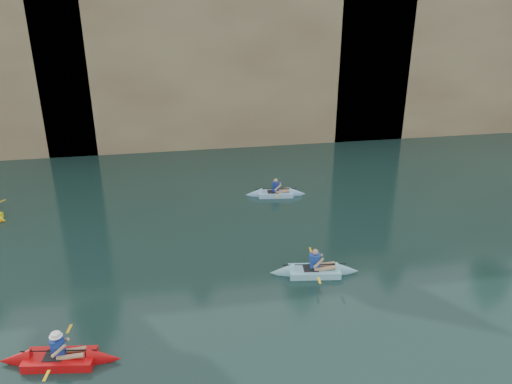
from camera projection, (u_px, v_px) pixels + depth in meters
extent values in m
plane|color=black|center=(274.00, 379.00, 14.00)|extent=(160.00, 160.00, 0.00)
cube|color=tan|center=(194.00, 43.00, 38.91)|extent=(70.00, 16.00, 12.00)
cube|color=#98885C|center=(232.00, 59.00, 32.64)|extent=(24.00, 2.40, 11.40)
cube|color=#98885C|center=(504.00, 63.00, 36.25)|extent=(26.00, 2.40, 9.84)
cube|color=black|center=(144.00, 127.00, 32.64)|extent=(3.50, 1.00, 3.20)
cube|color=black|center=(348.00, 108.00, 34.71)|extent=(5.00, 1.00, 4.50)
cube|color=red|center=(60.00, 359.00, 14.53)|extent=(2.85, 1.25, 0.31)
cone|color=red|center=(105.00, 358.00, 14.57)|extent=(1.08, 0.96, 0.82)
cone|color=red|center=(15.00, 360.00, 14.49)|extent=(1.08, 0.96, 0.82)
cube|color=black|center=(54.00, 356.00, 14.48)|extent=(0.62, 0.59, 0.04)
cube|color=navy|center=(58.00, 347.00, 14.37)|extent=(0.38, 0.28, 0.52)
sphere|color=tan|center=(56.00, 336.00, 14.22)|extent=(0.22, 0.22, 0.22)
cylinder|color=black|center=(59.00, 351.00, 14.42)|extent=(2.17, 0.36, 0.04)
cube|color=gold|center=(69.00, 329.00, 15.34)|extent=(0.14, 0.43, 0.02)
cube|color=gold|center=(46.00, 376.00, 13.50)|extent=(0.14, 0.43, 0.02)
cylinder|color=white|center=(56.00, 335.00, 14.21)|extent=(0.38, 0.38, 0.10)
cube|color=#85CDDF|center=(314.00, 271.00, 18.99)|extent=(2.73, 1.21, 0.30)
cone|color=#85CDDF|center=(347.00, 270.00, 19.04)|extent=(1.03, 0.94, 0.82)
cone|color=#85CDDF|center=(282.00, 272.00, 18.95)|extent=(1.03, 0.94, 0.82)
cube|color=black|center=(311.00, 268.00, 18.94)|extent=(0.62, 0.58, 0.04)
cube|color=#1C3E9A|center=(315.00, 261.00, 18.83)|extent=(0.40, 0.29, 0.55)
sphere|color=tan|center=(315.00, 252.00, 18.67)|extent=(0.23, 0.23, 0.23)
cylinder|color=black|center=(315.00, 264.00, 18.88)|extent=(2.39, 0.37, 0.04)
cube|color=gold|center=(311.00, 250.00, 19.90)|extent=(0.14, 0.43, 0.02)
cube|color=gold|center=(319.00, 280.00, 17.86)|extent=(0.14, 0.43, 0.02)
cone|color=yellow|center=(0.00, 218.00, 23.29)|extent=(1.09, 1.08, 0.74)
cube|color=gold|center=(2.00, 201.00, 24.45)|extent=(0.32, 0.38, 0.02)
cube|color=#8CBEEA|center=(276.00, 194.00, 26.04)|extent=(2.51, 1.07, 0.27)
cone|color=#8CBEEA|center=(297.00, 193.00, 26.10)|extent=(0.95, 0.83, 0.73)
cone|color=#8CBEEA|center=(254.00, 194.00, 25.99)|extent=(0.95, 0.83, 0.73)
cube|color=black|center=(273.00, 192.00, 26.00)|extent=(0.60, 0.52, 0.04)
cube|color=navy|center=(276.00, 187.00, 25.90)|extent=(0.36, 0.25, 0.49)
sphere|color=tan|center=(276.00, 181.00, 25.76)|extent=(0.20, 0.20, 0.20)
cylinder|color=black|center=(276.00, 189.00, 25.94)|extent=(2.13, 0.31, 0.04)
cube|color=gold|center=(274.00, 182.00, 26.84)|extent=(0.13, 0.43, 0.02)
cube|color=gold|center=(277.00, 196.00, 25.04)|extent=(0.13, 0.43, 0.02)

